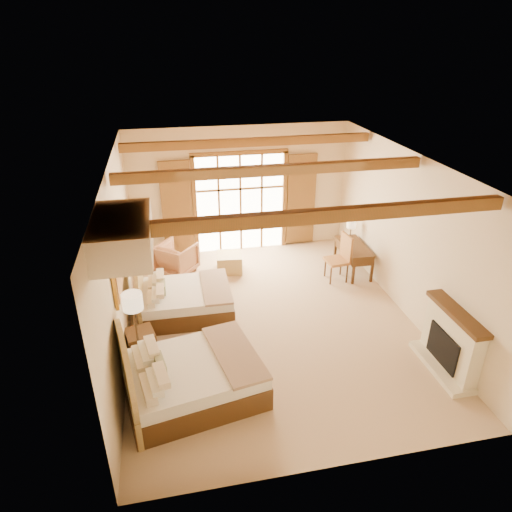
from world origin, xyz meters
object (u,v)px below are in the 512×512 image
object	(u,v)px
bed_far	(179,298)
nightstand	(141,345)
desk	(353,257)
bed_near	(183,376)
armchair	(176,258)

from	to	relation	value
bed_far	nightstand	xyz separation A→B (m)	(-0.72, -1.29, -0.09)
nightstand	desk	world-z (taller)	desk
bed_far	bed_near	bearing A→B (deg)	-90.48
nightstand	desk	xyz separation A→B (m)	(4.89, 2.33, 0.08)
bed_far	nightstand	size ratio (longest dim) A/B	3.30
nightstand	armchair	world-z (taller)	armchair
nightstand	armchair	size ratio (longest dim) A/B	0.68
bed_far	desk	world-z (taller)	bed_far
bed_near	nightstand	bearing A→B (deg)	110.27
nightstand	desk	distance (m)	5.41
armchair	desk	bearing A→B (deg)	-151.57
bed_near	nightstand	distance (m)	1.29
bed_far	armchair	size ratio (longest dim) A/B	2.25
desk	bed_far	bearing A→B (deg)	-164.00
nightstand	desk	size ratio (longest dim) A/B	0.44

